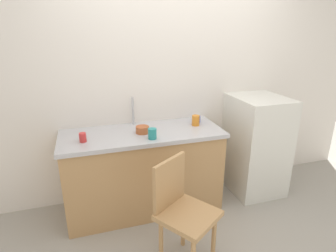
# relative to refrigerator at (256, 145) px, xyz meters

# --- Properties ---
(ground_plane) EXTENTS (8.00, 8.00, 0.00)m
(ground_plane) POSITION_rel_refrigerator_xyz_m (-0.90, -0.63, -0.56)
(ground_plane) COLOR #9E998E
(back_wall) EXTENTS (4.80, 0.10, 2.65)m
(back_wall) POSITION_rel_refrigerator_xyz_m (-0.90, 0.37, 0.77)
(back_wall) COLOR white
(back_wall) RESTS_ON ground_plane
(cabinet_base) EXTENTS (1.55, 0.60, 0.82)m
(cabinet_base) POSITION_rel_refrigerator_xyz_m (-1.32, 0.02, -0.15)
(cabinet_base) COLOR tan
(cabinet_base) RESTS_ON ground_plane
(countertop) EXTENTS (1.59, 0.64, 0.04)m
(countertop) POSITION_rel_refrigerator_xyz_m (-1.32, 0.02, 0.28)
(countertop) COLOR #B7B7BC
(countertop) RESTS_ON cabinet_base
(faucet) EXTENTS (0.02, 0.02, 0.29)m
(faucet) POSITION_rel_refrigerator_xyz_m (-1.36, 0.27, 0.45)
(faucet) COLOR #B7B7BC
(faucet) RESTS_ON countertop
(refrigerator) EXTENTS (0.56, 0.63, 1.12)m
(refrigerator) POSITION_rel_refrigerator_xyz_m (0.00, 0.00, 0.00)
(refrigerator) COLOR silver
(refrigerator) RESTS_ON ground_plane
(chair) EXTENTS (0.56, 0.56, 0.89)m
(chair) POSITION_rel_refrigerator_xyz_m (-1.19, -0.80, -0.06)
(chair) COLOR tan
(chair) RESTS_ON ground_plane
(terracotta_bowl) EXTENTS (0.13, 0.13, 0.07)m
(terracotta_bowl) POSITION_rel_refrigerator_xyz_m (-1.32, -0.02, 0.33)
(terracotta_bowl) COLOR #B25B33
(terracotta_bowl) RESTS_ON countertop
(cup_teal) EXTENTS (0.08, 0.08, 0.10)m
(cup_teal) POSITION_rel_refrigerator_xyz_m (-1.26, -0.19, 0.35)
(cup_teal) COLOR teal
(cup_teal) RESTS_ON countertop
(cup_blue) EXTENTS (0.08, 0.08, 0.07)m
(cup_blue) POSITION_rel_refrigerator_xyz_m (-0.69, 0.12, 0.34)
(cup_blue) COLOR blue
(cup_blue) RESTS_ON countertop
(cup_red) EXTENTS (0.06, 0.06, 0.08)m
(cup_red) POSITION_rel_refrigerator_xyz_m (-1.88, -0.08, 0.34)
(cup_red) COLOR red
(cup_red) RESTS_ON countertop
(cup_orange) EXTENTS (0.08, 0.08, 0.11)m
(cup_orange) POSITION_rel_refrigerator_xyz_m (-0.74, 0.04, 0.35)
(cup_orange) COLOR orange
(cup_orange) RESTS_ON countertop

